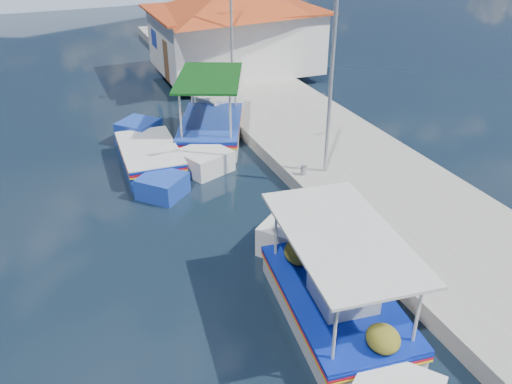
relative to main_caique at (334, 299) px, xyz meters
name	(u,v)px	position (x,y,z in m)	size (l,w,h in m)	color
ground	(213,244)	(-1.65, 3.79, -0.49)	(160.00, 160.00, 0.00)	black
quay	(305,130)	(4.25, 9.79, -0.24)	(5.00, 44.00, 0.50)	#9F9C94
bollards	(265,135)	(2.15, 9.04, 0.16)	(0.20, 17.20, 0.30)	#A5A8AD
main_caique	(334,299)	(0.00, 0.00, 0.00)	(2.75, 7.61, 2.52)	white
caique_green_canopy	(210,130)	(0.55, 10.90, -0.06)	(4.21, 7.09, 2.88)	white
caique_blue_hull	(149,158)	(-2.19, 9.42, -0.17)	(2.05, 6.51, 1.16)	#1C3DA8
harbor_building	(234,25)	(4.55, 18.79, 2.29)	(10.49, 10.49, 4.40)	silver
lamp_post_near	(329,72)	(2.86, 5.79, 3.37)	(1.21, 0.14, 6.00)	#A5A8AD
lamp_post_far	(229,19)	(2.86, 14.79, 3.37)	(1.21, 0.14, 6.00)	#A5A8AD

